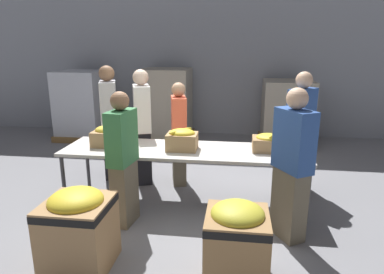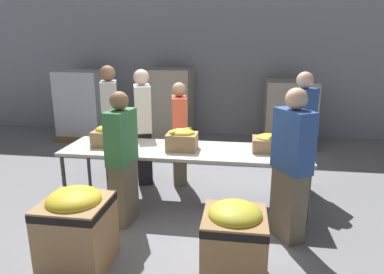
{
  "view_description": "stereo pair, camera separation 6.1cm",
  "coord_description": "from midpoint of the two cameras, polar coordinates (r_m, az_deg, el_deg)",
  "views": [
    {
      "loc": [
        0.67,
        -4.25,
        2.09
      ],
      "look_at": [
        0.09,
        0.1,
        0.91
      ],
      "focal_mm": 32.0,
      "sensor_mm": 36.0,
      "label": 1
    },
    {
      "loc": [
        0.73,
        -4.24,
        2.09
      ],
      "look_at": [
        0.09,
        0.1,
        0.91
      ],
      "focal_mm": 32.0,
      "sensor_mm": 36.0,
      "label": 2
    }
  ],
  "objects": [
    {
      "name": "volunteer_1",
      "position": [
        4.07,
        -11.85,
        -3.84
      ],
      "size": [
        0.27,
        0.45,
        1.6
      ],
      "rotation": [
        0.0,
        0.0,
        1.43
      ],
      "color": "#6B604C",
      "rests_on": "ground_plane"
    },
    {
      "name": "sorting_table",
      "position": [
        4.52,
        -1.63,
        -2.54
      ],
      "size": [
        3.2,
        0.85,
        0.77
      ],
      "color": "beige",
      "rests_on": "ground_plane"
    },
    {
      "name": "volunteer_0",
      "position": [
        3.81,
        15.87,
        -4.75
      ],
      "size": [
        0.42,
        0.5,
        1.68
      ],
      "rotation": [
        0.0,
        0.0,
        2.11
      ],
      "color": "#6B604C",
      "rests_on": "ground_plane"
    },
    {
      "name": "volunteer_3",
      "position": [
        5.18,
        -2.54,
        0.39
      ],
      "size": [
        0.3,
        0.46,
        1.56
      ],
      "rotation": [
        0.0,
        0.0,
        -1.33
      ],
      "color": "#6B604C",
      "rests_on": "ground_plane"
    },
    {
      "name": "volunteer_5",
      "position": [
        5.12,
        17.19,
        0.56
      ],
      "size": [
        0.47,
        0.51,
        1.74
      ],
      "rotation": [
        0.0,
        0.0,
        -2.21
      ],
      "color": "#6B604C",
      "rests_on": "ground_plane"
    },
    {
      "name": "pallet_stack_0",
      "position": [
        7.61,
        15.28,
        3.84
      ],
      "size": [
        1.11,
        1.11,
        1.37
      ],
      "color": "olive",
      "rests_on": "ground_plane"
    },
    {
      "name": "volunteer_2",
      "position": [
        5.28,
        -8.57,
        1.53
      ],
      "size": [
        0.37,
        0.52,
        1.75
      ],
      "rotation": [
        0.0,
        0.0,
        -1.24
      ],
      "color": "black",
      "rests_on": "ground_plane"
    },
    {
      "name": "pallet_stack_1",
      "position": [
        7.72,
        -4.51,
        5.31
      ],
      "size": [
        1.14,
        1.14,
        1.59
      ],
      "color": "olive",
      "rests_on": "ground_plane"
    },
    {
      "name": "wall_back",
      "position": [
        8.17,
        2.81,
        14.45
      ],
      "size": [
        16.0,
        0.08,
        4.0
      ],
      "color": "#9399A3",
      "rests_on": "ground_plane"
    },
    {
      "name": "volunteer_4",
      "position": [
        5.58,
        -13.85,
        2.24
      ],
      "size": [
        0.39,
        0.53,
        1.79
      ],
      "rotation": [
        0.0,
        0.0,
        -1.23
      ],
      "color": "black",
      "rests_on": "ground_plane"
    },
    {
      "name": "pallet_stack_2",
      "position": [
        8.24,
        -18.02,
        5.03
      ],
      "size": [
        1.07,
        1.07,
        1.53
      ],
      "color": "olive",
      "rests_on": "ground_plane"
    },
    {
      "name": "donation_bin_0",
      "position": [
        3.53,
        -18.9,
        -13.97
      ],
      "size": [
        0.61,
        0.61,
        0.8
      ],
      "color": "tan",
      "rests_on": "ground_plane"
    },
    {
      "name": "donation_bin_1",
      "position": [
        3.21,
        6.89,
        -16.69
      ],
      "size": [
        0.56,
        0.56,
        0.76
      ],
      "color": "#A37A4C",
      "rests_on": "ground_plane"
    },
    {
      "name": "banana_box_0",
      "position": [
        4.76,
        -13.94,
        0.23
      ],
      "size": [
        0.44,
        0.34,
        0.28
      ],
      "color": "tan",
      "rests_on": "sorting_table"
    },
    {
      "name": "banana_box_1",
      "position": [
        4.45,
        -2.05,
        -0.34
      ],
      "size": [
        0.39,
        0.33,
        0.28
      ],
      "color": "tan",
      "rests_on": "sorting_table"
    },
    {
      "name": "ground_plane",
      "position": [
        4.79,
        -1.57,
        -10.81
      ],
      "size": [
        30.0,
        30.0,
        0.0
      ],
      "primitive_type": "plane",
      "color": "gray"
    },
    {
      "name": "banana_box_2",
      "position": [
        4.5,
        12.27,
        -0.87
      ],
      "size": [
        0.41,
        0.32,
        0.24
      ],
      "color": "#A37A4C",
      "rests_on": "sorting_table"
    }
  ]
}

